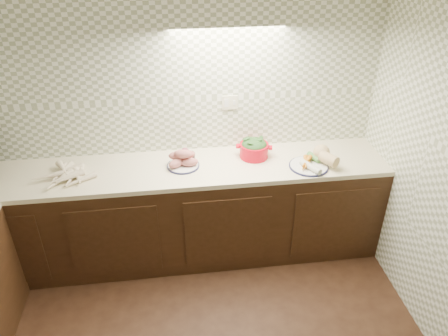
{
  "coord_description": "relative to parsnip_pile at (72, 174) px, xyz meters",
  "views": [
    {
      "loc": [
        0.05,
        -1.54,
        2.74
      ],
      "look_at": [
        0.43,
        1.25,
        1.02
      ],
      "focal_mm": 35.0,
      "sensor_mm": 36.0,
      "label": 1
    }
  ],
  "objects": [
    {
      "name": "room",
      "position": [
        0.73,
        -1.45,
        0.69
      ],
      "size": [
        3.6,
        3.6,
        2.6
      ],
      "color": "black",
      "rests_on": "ground"
    },
    {
      "name": "counter",
      "position": [
        0.05,
        -0.77,
        -0.49
      ],
      "size": [
        3.6,
        3.6,
        0.9
      ],
      "color": "black",
      "rests_on": "ground"
    },
    {
      "name": "parsnip_pile",
      "position": [
        0.0,
        0.0,
        0.0
      ],
      "size": [
        0.46,
        0.41,
        0.09
      ],
      "color": "beige",
      "rests_on": "counter"
    },
    {
      "name": "sweet_potato_plate",
      "position": [
        0.86,
        0.07,
        0.02
      ],
      "size": [
        0.26,
        0.26,
        0.16
      ],
      "rotation": [
        0.0,
        0.0,
        0.14
      ],
      "color": "#17193D",
      "rests_on": "counter"
    },
    {
      "name": "onion_bowl",
      "position": [
        0.9,
        0.19,
        0.0
      ],
      "size": [
        0.13,
        0.13,
        0.1
      ],
      "color": "black",
      "rests_on": "counter"
    },
    {
      "name": "dutch_oven",
      "position": [
        1.46,
        0.14,
        0.05
      ],
      "size": [
        0.3,
        0.29,
        0.17
      ],
      "rotation": [
        0.0,
        0.0,
        -0.24
      ],
      "color": "red",
      "rests_on": "counter"
    },
    {
      "name": "veg_plate",
      "position": [
        1.94,
        -0.04,
        0.02
      ],
      "size": [
        0.41,
        0.41,
        0.15
      ],
      "rotation": [
        0.0,
        0.0,
        0.42
      ],
      "color": "#17193D",
      "rests_on": "counter"
    }
  ]
}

